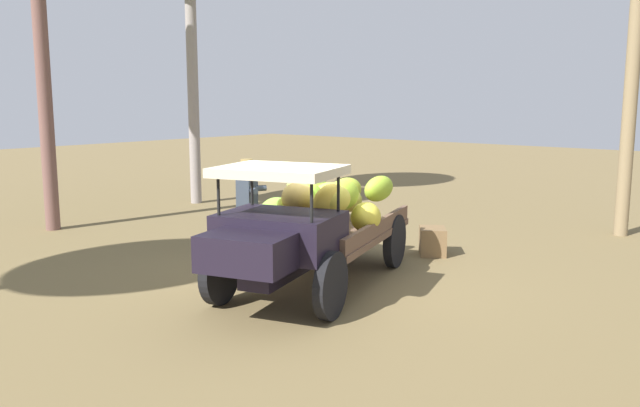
# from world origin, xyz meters

# --- Properties ---
(ground_plane) EXTENTS (60.00, 60.00, 0.00)m
(ground_plane) POSITION_xyz_m (0.00, 0.00, 0.00)
(ground_plane) COLOR brown
(truck) EXTENTS (4.66, 2.78, 1.87)m
(truck) POSITION_xyz_m (0.14, 0.03, 0.97)
(truck) COLOR black
(truck) RESTS_ON ground
(farmer) EXTENTS (0.56, 0.52, 1.72)m
(farmer) POSITION_xyz_m (-0.56, -1.95, 0.98)
(farmer) COLOR #4D5E7A
(farmer) RESTS_ON ground
(wooden_crate) EXTENTS (0.71, 0.69, 0.48)m
(wooden_crate) POSITION_xyz_m (-2.83, 0.37, 0.24)
(wooden_crate) COLOR brown
(wooden_crate) RESTS_ON ground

